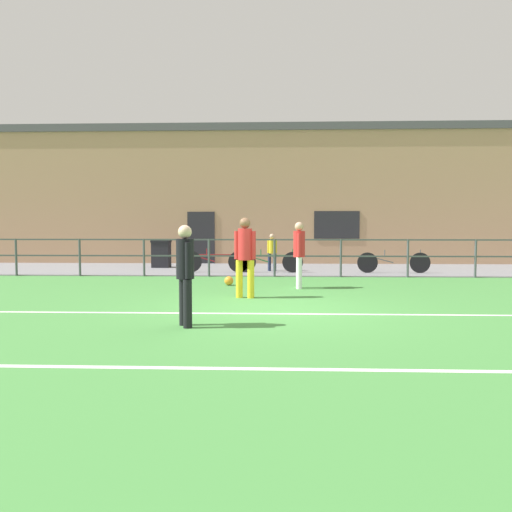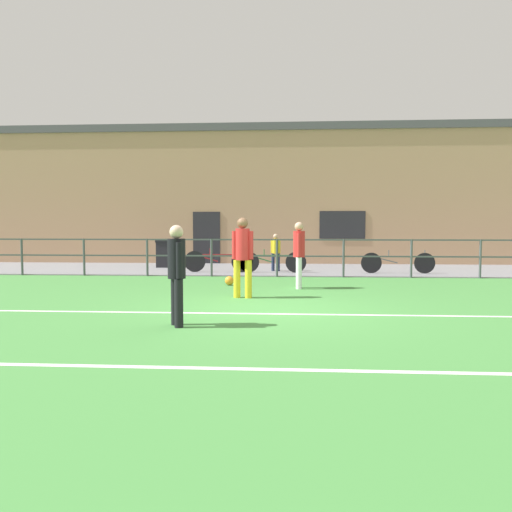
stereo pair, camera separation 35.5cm
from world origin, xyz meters
The scene contains 15 objects.
ground centered at (0.00, 0.00, -0.02)m, with size 60.00×44.00×0.04m, color #42843D.
field_line_touchline centered at (0.00, -0.42, 0.00)m, with size 36.00×0.11×0.00m, color white.
field_line_hash centered at (0.00, -3.88, 0.00)m, with size 36.00×0.11×0.00m, color white.
pavement_strip centered at (0.00, 8.50, 0.01)m, with size 48.00×5.00×0.02m, color slate.
perimeter_fence centered at (0.00, 6.00, 0.75)m, with size 36.07×0.07×1.15m.
clubhouse_facade centered at (0.00, 12.20, 2.82)m, with size 28.00×2.56×5.63m.
player_goalkeeper centered at (-1.35, -1.59, 0.90)m, with size 0.28×0.40×1.58m.
player_striker centered at (0.62, 3.25, 0.94)m, with size 0.29×0.45×1.65m.
player_winger centered at (-0.62, 1.53, 0.98)m, with size 0.47×0.30×1.73m.
soccer_ball_match centered at (-1.18, 3.78, 0.12)m, with size 0.24×0.24×0.24m, color orange.
spectator_child centered at (-0.09, 7.72, 0.73)m, with size 0.33×0.22×1.25m.
bicycle_parked_0 centered at (-1.96, 7.20, 0.38)m, with size 2.27×0.04×0.79m.
bicycle_parked_1 centered at (-0.19, 7.20, 0.37)m, with size 2.22×0.04×0.77m.
bicycle_parked_2 centered at (3.85, 7.20, 0.37)m, with size 2.35×0.04×0.76m.
trash_bin_0 centered at (-4.15, 9.01, 0.52)m, with size 0.67×0.57×1.00m.
Camera 1 is at (0.05, -9.36, 1.58)m, focal length 35.63 mm.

